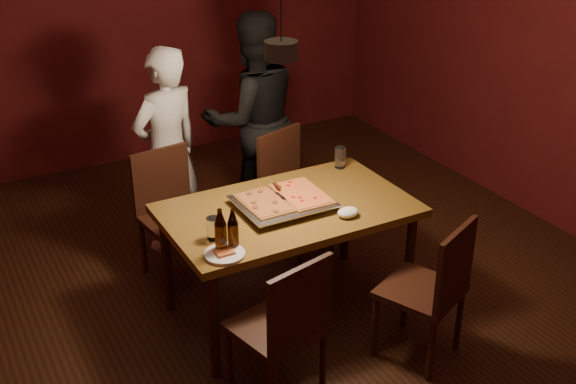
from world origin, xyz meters
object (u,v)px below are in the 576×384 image
beer_bottle_b (233,229)px  chair_near_left (286,318)px  chair_far_right (290,180)px  pizza_tray (283,204)px  diner_white (167,151)px  chair_far_left (170,202)px  beer_bottle_a (220,230)px  plate_slice (225,254)px  diner_dark (253,119)px  dining_table (288,218)px  chair_near_right (436,280)px  pendant_lamp (281,48)px

beer_bottle_b → chair_near_left: bearing=-79.8°
chair_far_right → chair_near_left: (-0.82, -1.46, 0.00)m
chair_near_left → pizza_tray: chair_near_left is taller
chair_near_left → diner_white: bearing=74.6°
chair_near_left → diner_white: 1.91m
chair_far_left → beer_bottle_a: 1.14m
beer_bottle_b → plate_slice: 0.14m
pizza_tray → diner_white: bearing=106.3°
diner_dark → chair_near_left: bearing=72.5°
chair_far_left → beer_bottle_b: size_ratio=2.08×
beer_bottle_b → diner_dark: bearing=60.4°
pizza_tray → plate_slice: (-0.54, -0.34, -0.01)m
dining_table → chair_far_right: 0.85m
chair_far_right → diner_white: diner_white is taller
diner_white → diner_dark: bearing=172.1°
pizza_tray → beer_bottle_a: (-0.54, -0.28, 0.10)m
chair_far_left → plate_slice: chair_far_left is taller
chair_near_right → pizza_tray: 1.00m
chair_near_left → beer_bottle_b: bearing=86.9°
chair_far_left → diner_white: 0.44m
dining_table → plate_slice: bearing=-149.5°
dining_table → chair_far_left: 0.95m
chair_near_left → pizza_tray: (0.38, 0.74, 0.24)m
chair_far_right → diner_dark: bearing=-107.1°
dining_table → pendant_lamp: 1.09m
plate_slice → diner_white: 1.51m
beer_bottle_b → pizza_tray: bearing=31.8°
chair_near_right → beer_bottle_b: beer_bottle_b is taller
plate_slice → diner_white: (0.23, 1.50, 0.00)m
beer_bottle_b → diner_dark: diner_dark is taller
chair_near_left → diner_white: diner_white is taller
chair_near_left → beer_bottle_b: beer_bottle_b is taller
chair_near_left → pizza_tray: size_ratio=0.92×
chair_near_right → diner_white: (-0.84, 1.98, 0.22)m
diner_white → chair_far_left: bearing=51.2°
chair_far_right → chair_near_left: bearing=42.5°
dining_table → chair_far_left: size_ratio=3.09×
chair_near_right → pizza_tray: size_ratio=1.01×
dining_table → plate_slice: plate_slice is taller
chair_far_right → diner_dark: 0.64m
chair_far_right → pendant_lamp: bearing=40.4°
pendant_lamp → beer_bottle_b: bearing=-155.1°
beer_bottle_a → beer_bottle_b: bearing=-2.9°
beer_bottle_a → plate_slice: 0.13m
dining_table → chair_near_right: (0.49, -0.82, -0.14)m
pizza_tray → beer_bottle_b: 0.55m
chair_near_left → plate_slice: (-0.16, 0.40, 0.22)m
dining_table → beer_bottle_b: bearing=-150.1°
beer_bottle_a → diner_dark: 1.85m
dining_table → pizza_tray: (-0.03, 0.00, 0.10)m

